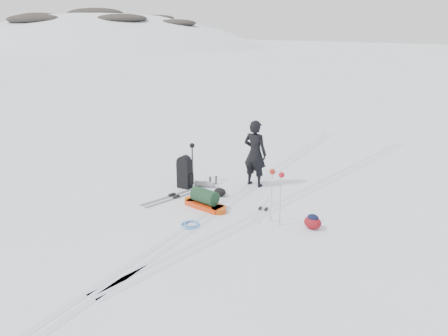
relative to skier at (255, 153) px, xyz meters
The scene contains 13 objects.
ground 1.86m from the skier, 86.30° to the right, with size 200.00×200.00×0.00m, color white.
ski_tracks 1.40m from the skier, 44.22° to the right, with size 3.38×17.97×0.01m.
skier is the anchor object (origin of this frame).
pulk_sled 2.32m from the skier, 95.80° to the right, with size 1.38×0.53×0.52m.
expedition_rucksack 2.07m from the skier, 140.26° to the right, with size 0.97×0.72×0.98m.
ski_poles_black 1.87m from the skier, 152.76° to the right, with size 0.15×0.17×1.24m.
ski_poles_silver 2.64m from the skier, 48.50° to the right, with size 0.42×0.22×1.35m.
touring_skis_grey 2.67m from the skier, 123.32° to the right, with size 0.76×2.04×0.07m.
touring_skis_white 2.07m from the skier, 52.24° to the right, with size 0.64×1.63×0.06m.
rope_coil 3.37m from the skier, 87.61° to the right, with size 0.60×0.60×0.06m.
small_daypack 3.23m from the skier, 33.46° to the right, with size 0.52×0.46×0.36m.
thermos_pair 1.51m from the skier, 148.65° to the right, with size 0.18×0.25×0.26m.
stuff_sack 1.59m from the skier, 105.85° to the right, with size 0.44×0.38×0.23m.
Camera 1 is at (6.04, -9.03, 4.64)m, focal length 35.00 mm.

